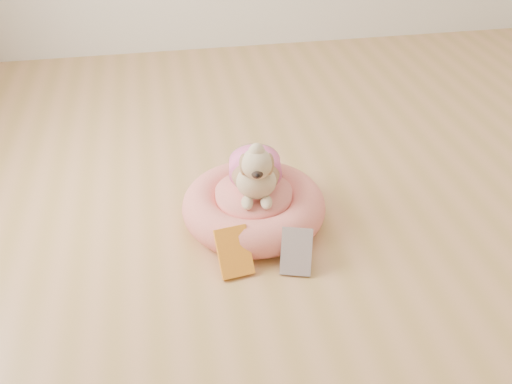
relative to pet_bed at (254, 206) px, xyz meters
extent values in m
plane|color=tan|center=(0.42, -0.24, -0.07)|extent=(4.50, 4.50, 0.00)
cylinder|color=#D4535E|center=(0.00, 0.00, -0.03)|extent=(0.42, 0.42, 0.09)
torus|color=#D4535E|center=(0.00, 0.00, 0.00)|extent=(0.58, 0.58, 0.15)
cylinder|color=#D4535E|center=(0.00, 0.00, 0.04)|extent=(0.31, 0.31, 0.08)
cube|color=yellow|center=(-0.12, -0.27, 0.01)|extent=(0.14, 0.15, 0.16)
cube|color=white|center=(0.10, -0.31, 0.01)|extent=(0.14, 0.14, 0.16)
camera|label=1|loc=(-0.34, -1.85, 1.37)|focal=40.00mm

